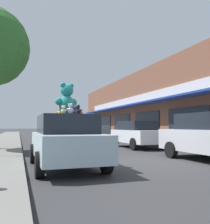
{
  "coord_description": "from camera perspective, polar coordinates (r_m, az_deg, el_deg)",
  "views": [
    {
      "loc": [
        -3.81,
        -8.02,
        1.22
      ],
      "look_at": [
        -0.2,
        2.37,
        1.85
      ],
      "focal_mm": 40.0,
      "sensor_mm": 36.0,
      "label": 1
    }
  ],
  "objects": [
    {
      "name": "teddy_bear_cream",
      "position": [
        6.83,
        -9.48,
        0.46
      ],
      "size": [
        0.17,
        0.15,
        0.24
      ],
      "rotation": [
        0.0,
        0.0,
        2.48
      ],
      "color": "beige",
      "rests_on": "plush_art_car"
    },
    {
      "name": "teddy_bear_black",
      "position": [
        7.21,
        -6.18,
        0.46
      ],
      "size": [
        0.17,
        0.22,
        0.3
      ],
      "rotation": [
        0.0,
        0.0,
        2.01
      ],
      "color": "black",
      "rests_on": "plush_art_car"
    },
    {
      "name": "teddy_bear_pink",
      "position": [
        8.26,
        -8.39,
        -0.17
      ],
      "size": [
        0.17,
        0.16,
        0.25
      ],
      "rotation": [
        0.0,
        0.0,
        3.91
      ],
      "color": "pink",
      "rests_on": "plush_art_car"
    },
    {
      "name": "teddy_bear_blue",
      "position": [
        7.96,
        -7.0,
        0.14
      ],
      "size": [
        0.22,
        0.19,
        0.3
      ],
      "rotation": [
        0.0,
        0.0,
        3.77
      ],
      "color": "blue",
      "rests_on": "plush_art_car"
    },
    {
      "name": "teddy_bear_yellow",
      "position": [
        8.51,
        -10.22,
        0.02
      ],
      "size": [
        0.25,
        0.16,
        0.33
      ],
      "rotation": [
        0.0,
        0.0,
        2.92
      ],
      "color": "yellow",
      "rests_on": "plush_art_car"
    },
    {
      "name": "teddy_bear_giant",
      "position": [
        7.74,
        -8.76,
        2.79
      ],
      "size": [
        0.77,
        0.55,
        1.02
      ],
      "rotation": [
        0.0,
        0.0,
        3.5
      ],
      "color": "teal",
      "rests_on": "plush_art_car"
    },
    {
      "name": "ground_plane",
      "position": [
        8.96,
        6.32,
        -11.1
      ],
      "size": [
        260.0,
        260.0,
        0.0
      ],
      "primitive_type": "plane",
      "color": "#333335"
    },
    {
      "name": "teddy_bear_white",
      "position": [
        6.72,
        -7.94,
        0.73
      ],
      "size": [
        0.22,
        0.17,
        0.29
      ],
      "rotation": [
        0.0,
        0.0,
        3.59
      ],
      "color": "white",
      "rests_on": "plush_art_car"
    },
    {
      "name": "teddy_bear_brown",
      "position": [
        7.84,
        -5.53,
        -0.12
      ],
      "size": [
        0.16,
        0.11,
        0.22
      ],
      "rotation": [
        0.0,
        0.0,
        3.31
      ],
      "color": "olive",
      "rests_on": "plush_art_car"
    },
    {
      "name": "parked_car_far_center",
      "position": [
        14.33,
        7.31,
        -4.92
      ],
      "size": [
        1.82,
        4.08,
        1.52
      ],
      "color": "silver",
      "rests_on": "ground_plane"
    },
    {
      "name": "plush_art_car",
      "position": [
        7.54,
        -9.03,
        -6.39
      ],
      "size": [
        1.88,
        4.13,
        1.55
      ],
      "rotation": [
        0.0,
        0.0,
        -0.0
      ],
      "color": "#ADC6D1",
      "rests_on": "ground_plane"
    },
    {
      "name": "teddy_bear_purple",
      "position": [
        7.61,
        -6.67,
        0.26
      ],
      "size": [
        0.16,
        0.22,
        0.29
      ],
      "rotation": [
        0.0,
        0.0,
        4.31
      ],
      "color": "purple",
      "rests_on": "plush_art_car"
    }
  ]
}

